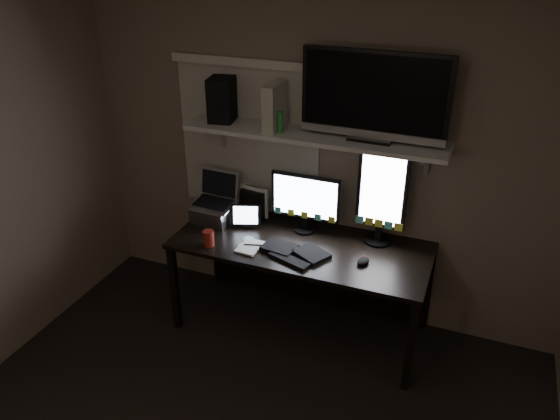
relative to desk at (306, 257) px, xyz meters
The scene contains 18 objects.
back_wall 0.74m from the desk, 90.00° to the left, with size 3.60×3.60×0.00m, color #746453.
window_blinds 0.96m from the desk, 156.69° to the left, with size 1.10×0.02×1.10m, color beige.
desk is the anchor object (origin of this frame).
wall_shelf 0.91m from the desk, 90.00° to the left, with size 1.80×0.35×0.03m, color beige.
monitor_landscape 0.41m from the desk, 118.59° to the left, with size 0.51×0.05×0.45m, color black.
monitor_portrait 0.73m from the desk, 12.45° to the left, with size 0.34×0.06×0.69m, color black.
keyboard 0.31m from the desk, 89.26° to the right, with size 0.47×0.18×0.03m, color black.
mouse 0.55m from the desk, 24.48° to the right, with size 0.07×0.11×0.04m, color black.
notepad 0.47m from the desk, 136.21° to the right, with size 0.15×0.20×0.01m, color silver.
tablet 0.53m from the desk, behind, with size 0.21×0.09×0.19m, color black.
file_sorter 0.57m from the desk, 165.21° to the left, with size 0.20×0.09×0.25m, color black.
laptop 0.81m from the desk, behind, with size 0.33×0.26×0.37m, color #A7A6AB.
cup 0.74m from the desk, 147.42° to the right, with size 0.08×0.08×0.11m, color maroon.
sticky_notes 0.40m from the desk, 131.11° to the right, with size 0.28×0.21×0.00m, color yellow, non-canonical shape.
tv 1.28m from the desk, 14.57° to the left, with size 0.95×0.17×0.57m, color black.
game_console 1.12m from the desk, 164.99° to the left, with size 0.08×0.26×0.31m, color beige.
speaker 1.29m from the desk, behind, with size 0.17×0.21×0.31m, color black.
bottles 1.03m from the desk, behind, with size 0.23×0.05×0.15m, color #A50F0C, non-canonical shape.
Camera 1 is at (1.08, -1.70, 2.69)m, focal length 35.00 mm.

